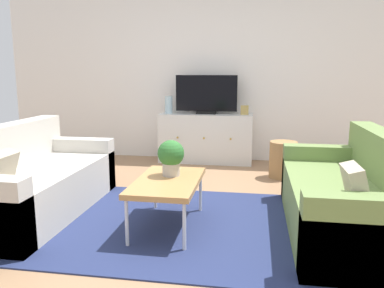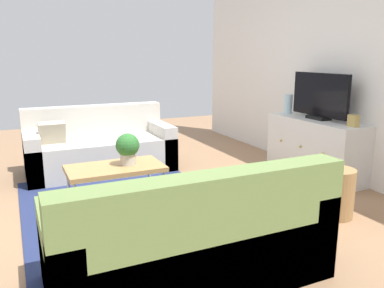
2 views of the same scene
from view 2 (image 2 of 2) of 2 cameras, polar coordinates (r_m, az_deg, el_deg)
ground_plane at (r=3.96m, az=-7.47°, el=-9.01°), size 10.00×10.00×0.00m
wall_back at (r=5.05m, az=21.31°, el=10.69°), size 6.40×0.12×2.70m
area_rug at (r=3.92m, az=-9.59°, el=-9.23°), size 2.50×1.90×0.01m
couch_left_side at (r=5.18m, az=-13.49°, el=-0.73°), size 0.85×1.80×0.82m
couch_right_side at (r=2.59m, az=0.05°, el=-14.51°), size 0.85×1.80×0.82m
coffee_table at (r=3.85m, az=-11.19°, el=-3.67°), size 0.52×0.92×0.42m
potted_plant at (r=3.82m, az=-9.41°, el=-0.51°), size 0.23×0.23×0.31m
tv_console at (r=5.03m, az=17.55°, el=-0.51°), size 1.35×0.47×0.71m
flat_screen_tv at (r=4.94m, az=18.22°, el=6.62°), size 0.89×0.16×0.55m
glass_vase at (r=5.36m, az=13.92°, el=5.73°), size 0.11×0.11×0.25m
mantel_clock at (r=4.57m, az=22.55°, el=3.15°), size 0.11×0.07×0.13m
wicker_basket at (r=3.86m, az=20.24°, el=-6.71°), size 0.34×0.34×0.46m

